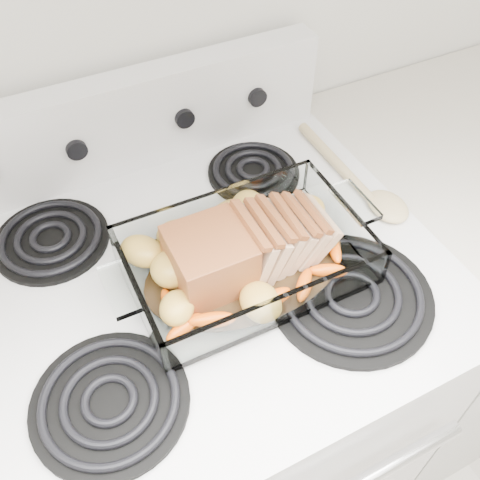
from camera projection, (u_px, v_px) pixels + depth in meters
name	position (u px, v px, depth m)	size (l,w,h in m)	color
electric_range	(207.00, 394.00, 1.20)	(0.78, 0.70, 1.12)	silver
counter_right	(438.00, 290.00, 1.40)	(0.58, 0.68, 0.93)	silver
baking_dish	(246.00, 261.00, 0.83)	(0.36, 0.24, 0.07)	white
pork_roast	(237.00, 251.00, 0.80)	(0.26, 0.11, 0.09)	brown
roast_vegetables	(232.00, 240.00, 0.84)	(0.39, 0.21, 0.05)	#D94A11
wooden_spoon	(364.00, 186.00, 0.97)	(0.07, 0.31, 0.02)	tan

